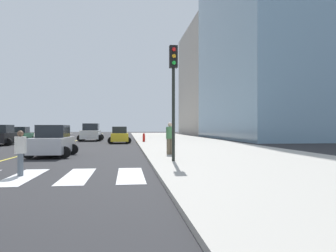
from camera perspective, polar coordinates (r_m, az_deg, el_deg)
The scene contains 12 objects.
sidewalk_kerb_east at distance 28.61m, azimuth 5.27°, elevation -3.38°, with size 10.00×120.00×0.15m, color #B2ADA3.
lane_divider_paint at distance 48.35m, azimuth -14.25°, elevation -2.14°, with size 0.16×80.00×0.01m, color yellow.
parking_garage_concrete at distance 76.48m, azimuth 9.91°, elevation 7.20°, with size 18.00×24.00×22.96m, color #B2ADA3.
car_yellow_nearest at distance 35.73m, azimuth -8.16°, elevation -1.57°, with size 2.48×3.89×1.72m.
car_green_second at distance 39.90m, azimuth -23.43°, elevation -1.42°, with size 2.38×3.80×1.70m.
car_black_third at distance 34.72m, azimuth -26.06°, elevation -1.47°, with size 2.70×4.25×1.88m.
car_silver_fourth at distance 20.45m, azimuth -18.79°, elevation -2.52°, with size 2.55×4.04×1.79m.
car_white_sixth at distance 42.20m, azimuth -12.79°, elevation -1.11°, with size 2.93×4.70×2.10m.
traffic_light_near_corner at distance 15.40m, azimuth 0.92°, elevation 7.66°, with size 0.36×0.41×5.19m.
pedestrian_crossing at distance 12.78m, azimuth -23.50°, elevation -3.84°, with size 0.39×0.39×1.56m.
pedestrian_waiting_east at distance 18.96m, azimuth 0.33°, elevation -1.83°, with size 0.44×0.44×1.78m.
fire_hydrant at distance 35.36m, azimuth -4.07°, elevation -1.95°, with size 0.26×0.26×0.89m.
Camera 1 is at (6.17, -7.92, 1.68)m, focal length 36.37 mm.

